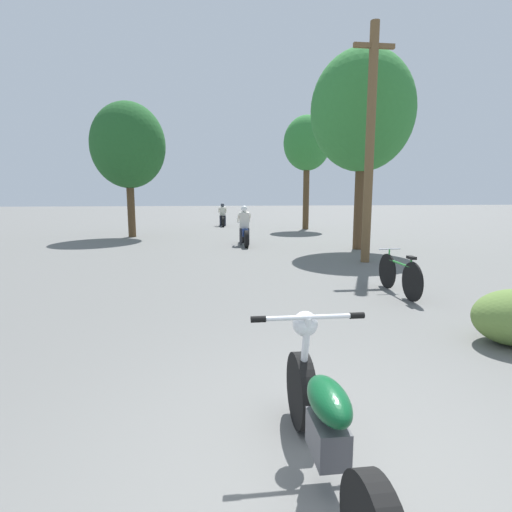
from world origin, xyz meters
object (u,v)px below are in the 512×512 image
Objects in this scene: roadside_tree_left at (128,146)px; roadside_tree_right_near at (363,111)px; utility_pole at (370,143)px; motorcycle_foreground at (326,425)px; motorcycle_rider_lead at (244,230)px; motorcycle_rider_far at (223,217)px; roadside_tree_right_far at (307,144)px; bicycle_parked at (399,275)px.

roadside_tree_right_near is at bearing -30.49° from roadside_tree_left.
motorcycle_foreground is at bearing -113.71° from utility_pole.
motorcycle_rider_lead is (4.63, -3.39, -3.34)m from roadside_tree_left.
roadside_tree_right_near is 3.16× the size of motorcycle_rider_far.
motorcycle_rider_far is at bearing 104.93° from utility_pole.
roadside_tree_right_far is 6.39m from motorcycle_rider_far.
motorcycle_foreground reaches higher than bicycle_parked.
motorcycle_rider_lead reaches higher than motorcycle_foreground.
roadside_tree_right_near reaches higher than roadside_tree_left.
roadside_tree_left is at bearing 104.37° from motorcycle_foreground.
utility_pole is 1.06× the size of roadside_tree_right_far.
utility_pole is at bearing -94.76° from roadside_tree_right_far.
bicycle_parked is at bearing -58.13° from roadside_tree_left.
motorcycle_rider_lead is (0.61, 12.30, 0.13)m from motorcycle_foreground.
motorcycle_rider_lead is 1.04× the size of motorcycle_rider_far.
roadside_tree_right_near is 3.84× the size of bicycle_parked.
utility_pole is 0.96× the size of roadside_tree_right_near.
motorcycle_rider_lead is 1.27× the size of bicycle_parked.
roadside_tree_right_near is 11.95m from motorcycle_rider_far.
roadside_tree_left is 7.69m from motorcycle_rider_far.
roadside_tree_left is (-7.63, 7.47, 0.68)m from utility_pole.
roadside_tree_right_far is 2.86× the size of motorcycle_foreground.
roadside_tree_right_far is at bearing 76.44° from motorcycle_foreground.
roadside_tree_left is at bearing 135.63° from utility_pole.
roadside_tree_right_near reaches higher than utility_pole.
motorcycle_rider_lead is (-3.75, 1.54, -3.99)m from roadside_tree_right_near.
utility_pole is at bearing 66.29° from motorcycle_foreground.
utility_pole is at bearing -53.61° from motorcycle_rider_lead.
roadside_tree_left is at bearing -161.43° from roadside_tree_right_far.
motorcycle_rider_lead is at bearing 106.23° from bicycle_parked.
roadside_tree_right_far reaches higher than motorcycle_foreground.
utility_pole is 9.41m from motorcycle_foreground.
motorcycle_rider_far is (-4.21, 10.44, -4.03)m from roadside_tree_right_near.
roadside_tree_right_near is 7.79m from roadside_tree_right_far.
utility_pole reaches higher than roadside_tree_left.
motorcycle_rider_far is (4.18, 5.50, -3.38)m from roadside_tree_left.
roadside_tree_right_far reaches higher than roadside_tree_left.
roadside_tree_left is (-8.49, -2.85, -0.52)m from roadside_tree_right_far.
motorcycle_foreground is 0.96× the size of motorcycle_rider_lead.
bicycle_parked is (-1.64, -13.87, -4.03)m from roadside_tree_right_far.
roadside_tree_left is at bearing 143.77° from motorcycle_rider_lead.
bicycle_parked is (2.67, -16.52, -0.13)m from motorcycle_rider_far.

